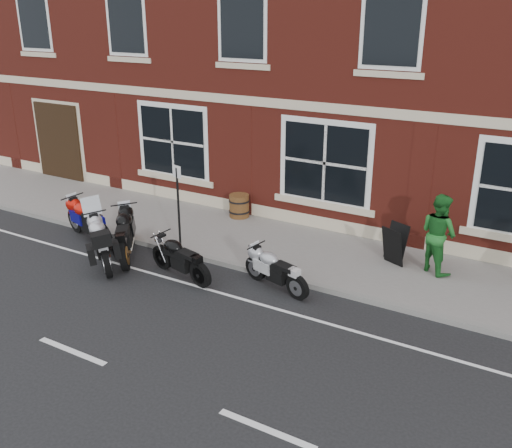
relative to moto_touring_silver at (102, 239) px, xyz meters
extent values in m
plane|color=black|center=(2.25, -0.12, -0.60)|extent=(80.00, 80.00, 0.00)
cube|color=slate|center=(2.25, 2.88, -0.54)|extent=(30.00, 3.00, 0.12)
cube|color=slate|center=(2.25, 1.30, -0.54)|extent=(30.00, 0.16, 0.12)
cube|color=maroon|center=(2.25, 10.38, 5.40)|extent=(24.00, 12.00, 12.00)
cylinder|color=black|center=(-0.55, 0.44, -0.26)|extent=(0.62, 0.54, 0.69)
cylinder|color=black|center=(0.66, -0.53, -0.26)|extent=(0.62, 0.54, 0.69)
cube|color=black|center=(0.01, -0.01, 0.11)|extent=(0.83, 0.74, 0.24)
ellipsoid|color=#ADADB2|center=(-0.11, 0.09, 0.24)|extent=(0.71, 0.68, 0.34)
cube|color=black|center=(0.35, -0.28, 0.19)|extent=(0.64, 0.59, 0.11)
cube|color=silver|center=(-0.54, 0.43, 0.63)|extent=(0.32, 0.38, 0.48)
cylinder|color=black|center=(-2.06, 1.11, -0.26)|extent=(0.69, 0.33, 0.68)
cylinder|color=black|center=(-0.59, 0.66, -0.26)|extent=(0.69, 0.33, 0.68)
cube|color=black|center=(-1.38, 0.90, 0.10)|extent=(0.89, 0.49, 0.23)
ellipsoid|color=#BB1208|center=(-1.53, 0.95, 0.23)|extent=(0.68, 0.54, 0.34)
cube|color=black|center=(-0.97, 0.77, 0.18)|extent=(0.64, 0.44, 0.11)
cylinder|color=black|center=(-0.23, 1.23, -0.25)|extent=(0.55, 0.65, 0.71)
cylinder|color=black|center=(0.76, -0.05, -0.25)|extent=(0.55, 0.65, 0.71)
cube|color=black|center=(0.23, 0.63, 0.13)|extent=(0.75, 0.87, 0.24)
ellipsoid|color=black|center=(0.13, 0.76, 0.26)|extent=(0.70, 0.74, 0.36)
cube|color=black|center=(0.50, 0.28, 0.22)|extent=(0.60, 0.66, 0.11)
cylinder|color=black|center=(3.64, 1.07, -0.32)|extent=(0.57, 0.27, 0.57)
cylinder|color=black|center=(4.87, 0.70, -0.32)|extent=(0.57, 0.27, 0.57)
cube|color=black|center=(4.21, 0.90, -0.02)|extent=(0.74, 0.41, 0.19)
ellipsoid|color=#9D9DA1|center=(4.09, 0.93, 0.09)|extent=(0.56, 0.45, 0.28)
cube|color=black|center=(4.55, 0.80, 0.05)|extent=(0.53, 0.36, 0.09)
cylinder|color=black|center=(1.46, 0.45, -0.30)|extent=(0.61, 0.26, 0.60)
cylinder|color=black|center=(2.78, 0.13, -0.30)|extent=(0.61, 0.26, 0.60)
cube|color=black|center=(2.08, 0.30, 0.02)|extent=(0.78, 0.39, 0.21)
ellipsoid|color=black|center=(1.94, 0.34, 0.13)|extent=(0.59, 0.45, 0.30)
cube|color=black|center=(2.44, 0.22, 0.09)|extent=(0.56, 0.36, 0.09)
imported|color=#1D6523|center=(7.05, 3.29, 0.44)|extent=(1.13, 1.07, 1.84)
cylinder|color=#4F2615|center=(1.28, 4.09, -0.15)|extent=(0.56, 0.56, 0.66)
cylinder|color=black|center=(1.28, 4.09, -0.31)|extent=(0.59, 0.59, 0.05)
cylinder|color=black|center=(1.28, 4.09, 0.01)|extent=(0.59, 0.59, 0.05)
cylinder|color=black|center=(1.20, 1.43, 0.55)|extent=(0.06, 0.06, 2.06)
cube|color=silver|center=(1.20, 1.43, 1.49)|extent=(0.29, 0.09, 0.30)
camera|label=1|loc=(9.52, -8.97, 5.16)|focal=40.00mm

